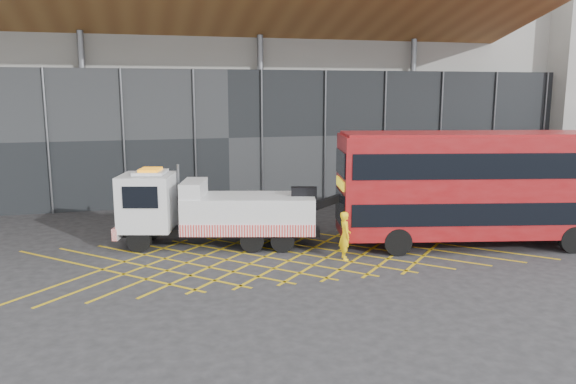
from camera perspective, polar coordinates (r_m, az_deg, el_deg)
name	(u,v)px	position (r m, az deg, el deg)	size (l,w,h in m)	color
ground_plane	(226,260)	(23.07, -6.28, -6.87)	(120.00, 120.00, 0.00)	#242426
road_markings	(284,255)	(23.54, -0.46, -6.44)	(21.56, 7.16, 0.01)	gold
construction_building	(210,59)	(40.60, -7.93, 13.28)	(55.00, 23.97, 18.00)	gray
recovery_truck	(211,210)	(24.81, -7.88, -1.81)	(10.06, 4.57, 3.51)	black
bus_towed	(481,184)	(25.76, 19.02, 0.80)	(12.62, 5.39, 5.01)	maroon
worker	(345,236)	(22.90, 5.81, -4.42)	(0.72, 0.47, 1.98)	yellow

